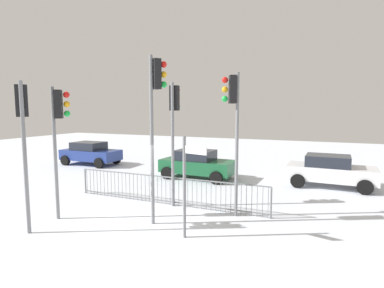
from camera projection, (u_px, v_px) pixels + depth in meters
name	position (u px, v px, depth m)	size (l,w,h in m)	color
ground_plane	(118.00, 233.00, 8.96)	(60.00, 60.00, 0.00)	silver
traffic_light_rear_left	(156.00, 103.00, 9.34)	(0.44, 0.49, 5.18)	slate
traffic_light_foreground_right	(233.00, 112.00, 10.01)	(0.53, 0.40, 4.76)	slate
traffic_light_mid_left	(59.00, 123.00, 9.83)	(0.49, 0.44, 4.29)	slate
traffic_light_mid_right	(23.00, 123.00, 8.73)	(0.48, 0.45, 4.36)	slate
traffic_light_foreground_left	(174.00, 116.00, 11.24)	(0.32, 0.57, 4.53)	slate
direction_sign_post	(186.00, 182.00, 8.44)	(0.77, 0.25, 2.85)	slate
pedestrian_guard_railing	(166.00, 190.00, 11.62)	(7.86, 0.10, 1.07)	slate
car_white_mid	(330.00, 170.00, 14.27)	(3.86, 2.05, 1.47)	silver
car_green_trailing	(197.00, 164.00, 16.05)	(3.86, 2.04, 1.47)	#195933
car_blue_far	(90.00, 153.00, 20.07)	(3.81, 1.95, 1.47)	navy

